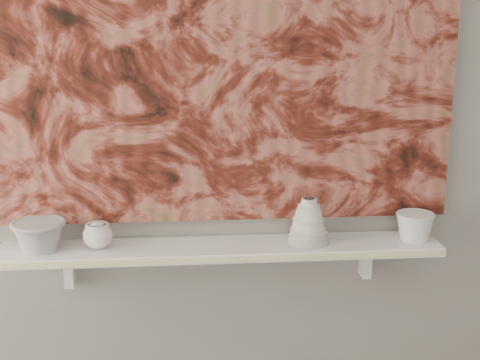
{
  "coord_description": "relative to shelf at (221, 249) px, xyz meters",
  "views": [
    {
      "loc": [
        -0.11,
        -0.49,
        1.66
      ],
      "look_at": [
        0.06,
        1.49,
        1.15
      ],
      "focal_mm": 50.0,
      "sensor_mm": 36.0,
      "label": 1
    }
  ],
  "objects": [
    {
      "name": "wall_back",
      "position": [
        0.0,
        0.09,
        0.44
      ],
      "size": [
        3.6,
        0.0,
        3.6
      ],
      "primitive_type": "plane",
      "rotation": [
        1.57,
        0.0,
        0.0
      ],
      "color": "gray",
      "rests_on": "floor"
    },
    {
      "name": "shelf",
      "position": [
        0.0,
        0.0,
        0.0
      ],
      "size": [
        1.4,
        0.18,
        0.03
      ],
      "primitive_type": "cube",
      "color": "white",
      "rests_on": "wall_back"
    },
    {
      "name": "shelf_stripe",
      "position": [
        0.0,
        -0.09,
        0.0
      ],
      "size": [
        1.4,
        0.01,
        0.02
      ],
      "primitive_type": "cube",
      "color": "beige",
      "rests_on": "shelf"
    },
    {
      "name": "bracket_left",
      "position": [
        -0.49,
        0.06,
        -0.07
      ],
      "size": [
        0.03,
        0.06,
        0.12
      ],
      "primitive_type": "cube",
      "color": "white",
      "rests_on": "wall_back"
    },
    {
      "name": "bracket_right",
      "position": [
        0.49,
        0.06,
        -0.07
      ],
      "size": [
        0.03,
        0.06,
        0.12
      ],
      "primitive_type": "cube",
      "color": "white",
      "rests_on": "wall_back"
    },
    {
      "name": "painting",
      "position": [
        0.0,
        0.08,
        0.62
      ],
      "size": [
        1.5,
        0.02,
        1.1
      ],
      "primitive_type": "cube",
      "color": "#5E2015",
      "rests_on": "wall_back"
    },
    {
      "name": "house_motif",
      "position": [
        0.45,
        0.07,
        0.32
      ],
      "size": [
        0.09,
        0.0,
        0.08
      ],
      "primitive_type": "cube",
      "color": "black",
      "rests_on": "painting"
    },
    {
      "name": "bowl_grey",
      "position": [
        -0.56,
        0.0,
        0.06
      ],
      "size": [
        0.19,
        0.19,
        0.1
      ],
      "primitive_type": null,
      "rotation": [
        0.0,
        0.0,
        0.14
      ],
      "color": "#A2A29F",
      "rests_on": "shelf"
    },
    {
      "name": "cup_cream",
      "position": [
        -0.38,
        0.0,
        0.06
      ],
      "size": [
        0.1,
        0.1,
        0.08
      ],
      "primitive_type": null,
      "rotation": [
        0.0,
        0.0,
        0.14
      ],
      "color": "silver",
      "rests_on": "shelf"
    },
    {
      "name": "bell_vessel",
      "position": [
        0.28,
        0.0,
        0.09
      ],
      "size": [
        0.17,
        0.17,
        0.15
      ],
      "primitive_type": null,
      "rotation": [
        0.0,
        0.0,
        0.36
      ],
      "color": "silver",
      "rests_on": "shelf"
    },
    {
      "name": "bowl_white",
      "position": [
        0.63,
        0.0,
        0.06
      ],
      "size": [
        0.16,
        0.16,
        0.09
      ],
      "primitive_type": null,
      "rotation": [
        0.0,
        0.0,
        -0.31
      ],
      "color": "silver",
      "rests_on": "shelf"
    }
  ]
}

